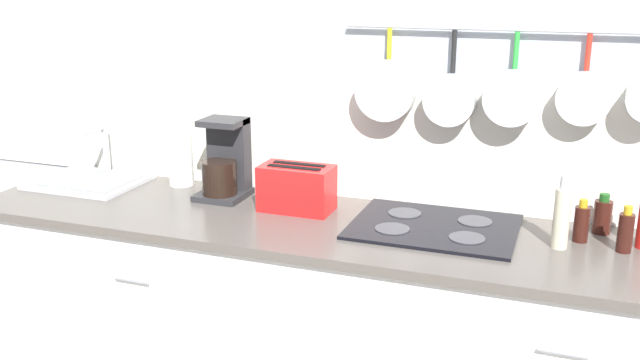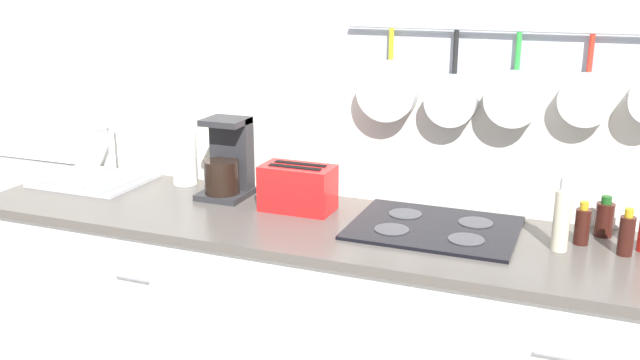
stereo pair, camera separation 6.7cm
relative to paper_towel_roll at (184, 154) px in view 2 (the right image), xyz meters
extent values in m
cube|color=#999EA8|center=(0.85, 0.12, 0.25)|extent=(7.20, 0.06, 2.60)
cube|color=silver|center=(0.85, 0.11, 0.12)|extent=(7.20, 0.07, 0.50)
cylinder|color=#B7BABF|center=(1.36, 0.06, 0.55)|extent=(1.29, 0.02, 0.02)
cylinder|color=gold|center=(0.88, 0.06, 0.49)|extent=(0.02, 0.02, 0.11)
cylinder|color=#B7BABF|center=(0.88, 0.03, 0.32)|extent=(0.23, 0.07, 0.23)
cylinder|color=black|center=(1.12, 0.06, 0.47)|extent=(0.02, 0.02, 0.15)
cylinder|color=#B7BABF|center=(1.12, 0.03, 0.30)|extent=(0.19, 0.07, 0.19)
cylinder|color=green|center=(1.34, 0.06, 0.48)|extent=(0.02, 0.02, 0.13)
cylinder|color=#B7BABF|center=(1.34, 0.02, 0.32)|extent=(0.20, 0.07, 0.20)
cylinder|color=red|center=(1.58, 0.06, 0.48)|extent=(0.02, 0.02, 0.12)
cylinder|color=#B7BABF|center=(1.58, 0.03, 0.33)|extent=(0.18, 0.06, 0.18)
cube|color=silver|center=(0.85, -0.24, -0.61)|extent=(2.95, 0.60, 0.88)
cylinder|color=slate|center=(0.11, -0.56, -0.33)|extent=(0.14, 0.01, 0.01)
cylinder|color=slate|center=(1.59, -0.56, -0.33)|extent=(0.14, 0.01, 0.01)
cube|color=#4C4742|center=(0.85, -0.24, -0.15)|extent=(2.99, 0.64, 0.03)
cube|color=#B7BABF|center=(-0.38, -0.12, -0.12)|extent=(0.45, 0.36, 0.01)
cube|color=slate|center=(-0.38, -0.12, -0.11)|extent=(0.38, 0.29, 0.00)
cylinder|color=#B7BABF|center=(-0.38, 0.01, -0.02)|extent=(0.03, 0.03, 0.23)
cylinder|color=#B7BABF|center=(-0.38, -0.06, 0.09)|extent=(0.02, 0.14, 0.02)
cylinder|color=white|center=(0.00, 0.00, 0.00)|extent=(0.10, 0.10, 0.26)
cube|color=#262628|center=(0.25, -0.10, -0.12)|extent=(0.19, 0.20, 0.02)
cube|color=#262628|center=(0.25, -0.04, 0.03)|extent=(0.17, 0.07, 0.32)
cylinder|color=black|center=(0.25, -0.13, -0.04)|extent=(0.14, 0.14, 0.13)
cube|color=#262628|center=(0.25, -0.08, 0.17)|extent=(0.17, 0.15, 0.02)
cube|color=red|center=(0.59, -0.15, -0.04)|extent=(0.27, 0.15, 0.17)
cube|color=black|center=(0.59, -0.17, 0.04)|extent=(0.21, 0.03, 0.00)
cube|color=black|center=(0.59, -0.12, 0.04)|extent=(0.21, 0.03, 0.00)
cube|color=black|center=(0.45, -0.15, -0.01)|extent=(0.02, 0.02, 0.02)
cube|color=black|center=(1.12, -0.16, -0.13)|extent=(0.58, 0.45, 0.01)
cylinder|color=#38383D|center=(0.99, -0.25, -0.12)|extent=(0.12, 0.12, 0.00)
cylinder|color=#38383D|center=(1.25, -0.25, -0.12)|extent=(0.12, 0.12, 0.00)
cylinder|color=#38383D|center=(0.99, -0.07, -0.12)|extent=(0.12, 0.12, 0.00)
cylinder|color=#38383D|center=(1.25, -0.07, -0.12)|extent=(0.12, 0.12, 0.00)
cylinder|color=#BFB799|center=(1.55, -0.20, -0.03)|extent=(0.05, 0.05, 0.20)
cylinder|color=beige|center=(1.55, -0.20, 0.09)|extent=(0.03, 0.03, 0.04)
cylinder|color=#33140F|center=(1.61, -0.12, -0.07)|extent=(0.05, 0.05, 0.12)
cylinder|color=#B28C19|center=(1.61, -0.12, 0.00)|extent=(0.03, 0.03, 0.03)
cylinder|color=#33140F|center=(1.68, -0.01, -0.07)|extent=(0.06, 0.06, 0.12)
cylinder|color=#194C19|center=(1.68, -0.01, 0.00)|extent=(0.03, 0.03, 0.03)
cylinder|color=#33140F|center=(1.74, -0.17, -0.07)|extent=(0.05, 0.05, 0.13)
cylinder|color=#B28C19|center=(1.74, -0.17, 0.01)|extent=(0.03, 0.03, 0.03)
camera|label=1|loc=(1.56, -2.53, 0.74)|focal=40.00mm
camera|label=2|loc=(1.63, -2.51, 0.74)|focal=40.00mm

